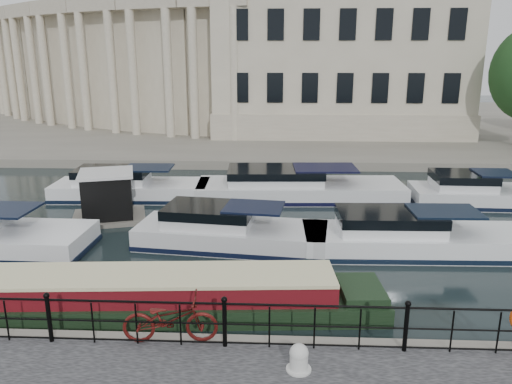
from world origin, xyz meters
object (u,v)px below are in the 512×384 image
(mooring_bollard, at_px, (299,358))
(narrowboat, at_px, (124,302))
(harbour_hut, at_px, (108,198))
(bicycle, at_px, (170,319))

(mooring_bollard, xyz_separation_m, narrowboat, (-4.66, 3.11, -0.47))
(mooring_bollard, bearing_deg, narrowboat, 146.24)
(mooring_bollard, bearing_deg, harbour_hut, 124.85)
(bicycle, height_order, harbour_hut, harbour_hut)
(bicycle, bearing_deg, mooring_bollard, -112.67)
(bicycle, relative_size, harbour_hut, 0.59)
(bicycle, xyz_separation_m, mooring_bollard, (2.89, -0.95, -0.29))
(narrowboat, bearing_deg, harbour_hut, 107.41)
(harbour_hut, bearing_deg, narrowboat, -85.37)
(bicycle, distance_m, narrowboat, 2.90)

